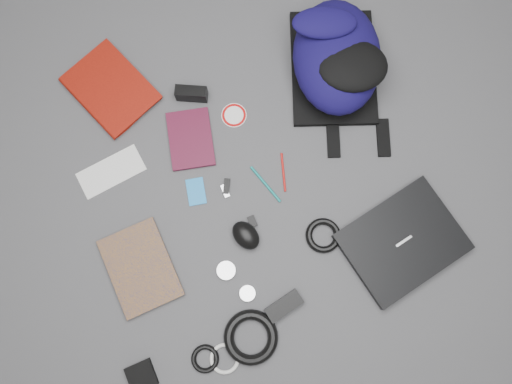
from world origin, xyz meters
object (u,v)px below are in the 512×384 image
object	(u,v)px
power_brick	(284,306)
comic_book	(112,281)
backpack	(337,57)
textbook_red	(86,110)
pouch	(141,376)
compact_camera	(192,94)
dvd_case	(191,139)
mouse	(246,235)
laptop	(402,242)

from	to	relation	value
power_brick	comic_book	bearing A→B (deg)	138.42
backpack	textbook_red	distance (m)	0.80
comic_book	pouch	world-z (taller)	same
backpack	compact_camera	xyz separation A→B (m)	(-0.46, 0.04, -0.06)
textbook_red	power_brick	world-z (taller)	textbook_red
backpack	compact_camera	world-z (taller)	backpack
textbook_red	power_brick	bearing A→B (deg)	-87.85
dvd_case	pouch	xyz separation A→B (m)	(-0.33, -0.64, 0.00)
dvd_case	mouse	xyz separation A→B (m)	(0.08, -0.34, 0.02)
comic_book	dvd_case	distance (m)	0.49
backpack	comic_book	world-z (taller)	backpack
laptop	dvd_case	world-z (taller)	laptop
laptop	pouch	size ratio (longest dim) A/B	4.35
dvd_case	power_brick	xyz separation A→B (m)	(0.12, -0.57, 0.01)
mouse	pouch	distance (m)	0.50
textbook_red	dvd_case	distance (m)	0.34
laptop	mouse	xyz separation A→B (m)	(-0.44, 0.16, 0.01)
power_brick	pouch	size ratio (longest dim) A/B	1.44
backpack	comic_book	bearing A→B (deg)	-136.24
textbook_red	mouse	size ratio (longest dim) A/B	2.85
dvd_case	compact_camera	size ratio (longest dim) A/B	1.91
laptop	comic_book	xyz separation A→B (m)	(-0.86, 0.15, -0.01)
comic_book	pouch	bearing A→B (deg)	-93.92
mouse	textbook_red	bearing A→B (deg)	100.63
backpack	laptop	size ratio (longest dim) A/B	1.25
compact_camera	pouch	world-z (taller)	compact_camera
power_brick	pouch	xyz separation A→B (m)	(-0.45, -0.06, -0.00)
laptop	dvd_case	bearing A→B (deg)	120.50
compact_camera	textbook_red	bearing A→B (deg)	-167.48
laptop	dvd_case	distance (m)	0.72
laptop	textbook_red	bearing A→B (deg)	124.01
dvd_case	pouch	distance (m)	0.72
comic_book	power_brick	xyz separation A→B (m)	(0.46, -0.22, 0.00)
compact_camera	mouse	xyz separation A→B (m)	(0.03, -0.48, -0.00)
laptop	compact_camera	size ratio (longest dim) A/B	3.39
laptop	comic_book	size ratio (longest dim) A/B	1.32
backpack	laptop	xyz separation A→B (m)	(0.01, -0.59, -0.07)
laptop	textbook_red	distance (m)	1.06
textbook_red	power_brick	size ratio (longest dim) A/B	2.46
mouse	pouch	bearing A→B (deg)	-167.72
backpack	compact_camera	size ratio (longest dim) A/B	4.25
comic_book	compact_camera	bearing A→B (deg)	44.41
dvd_case	mouse	world-z (taller)	mouse
comic_book	mouse	size ratio (longest dim) A/B	2.63
comic_book	power_brick	distance (m)	0.51
compact_camera	dvd_case	bearing A→B (deg)	-86.68
backpack	compact_camera	bearing A→B (deg)	-169.24
pouch	compact_camera	bearing A→B (deg)	64.20
laptop	power_brick	distance (m)	0.40
compact_camera	comic_book	bearing A→B (deg)	-107.09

